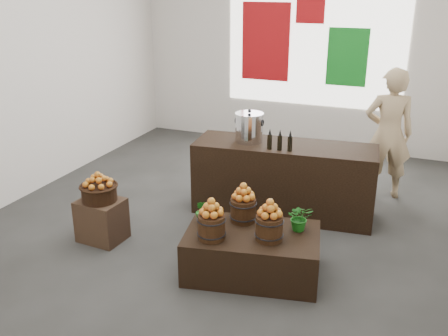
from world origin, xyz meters
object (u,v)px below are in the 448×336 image
at_px(display_table, 252,253).
at_px(shopper, 388,134).
at_px(wicker_basket, 99,193).
at_px(stock_pot_left, 249,128).
at_px(crate, 102,220).
at_px(counter, 284,179).

bearing_deg(display_table, shopper, 56.58).
bearing_deg(wicker_basket, display_table, -0.74).
height_order(stock_pot_left, shopper, shopper).
height_order(crate, stock_pot_left, stock_pot_left).
bearing_deg(stock_pot_left, display_table, -69.05).
distance_m(display_table, counter, 1.61).
xyz_separation_m(display_table, counter, (-0.11, 1.58, 0.24)).
bearing_deg(wicker_basket, shopper, 41.46).
bearing_deg(wicker_basket, crate, 0.00).
relative_size(display_table, stock_pot_left, 3.83).
height_order(display_table, stock_pot_left, stock_pot_left).
bearing_deg(wicker_basket, counter, 40.70).
bearing_deg(crate, shopper, 41.46).
height_order(display_table, counter, counter).
bearing_deg(crate, stock_pot_left, 48.56).
xyz_separation_m(counter, shopper, (1.19, 1.10, 0.45)).
bearing_deg(stock_pot_left, crate, -131.44).
height_order(crate, shopper, shopper).
relative_size(crate, stock_pot_left, 1.42).
relative_size(counter, shopper, 1.26).
relative_size(crate, counter, 0.22).
distance_m(counter, shopper, 1.68).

